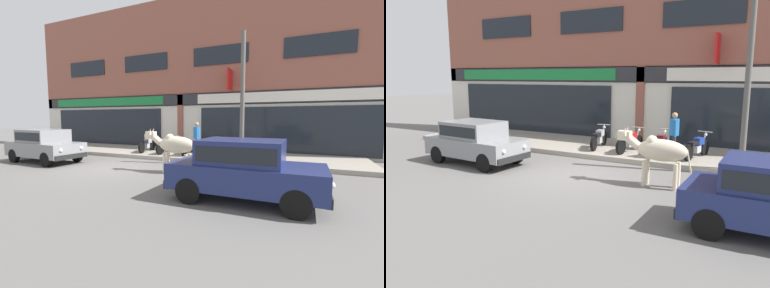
# 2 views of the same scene
# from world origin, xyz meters

# --- Properties ---
(ground_plane) EXTENTS (90.00, 90.00, 0.00)m
(ground_plane) POSITION_xyz_m (0.00, 0.00, 0.00)
(ground_plane) COLOR #605E5B
(sidewalk) EXTENTS (19.00, 3.77, 0.18)m
(sidewalk) POSITION_xyz_m (0.00, 4.09, 0.09)
(sidewalk) COLOR gray
(sidewalk) RESTS_ON ground
(shop_building) EXTENTS (23.00, 1.40, 9.01)m
(shop_building) POSITION_xyz_m (0.00, 6.23, 4.29)
(shop_building) COLOR #8E5142
(shop_building) RESTS_ON ground
(cow) EXTENTS (2.15, 0.54, 1.61)m
(cow) POSITION_xyz_m (2.66, 0.14, 1.01)
(cow) COLOR beige
(cow) RESTS_ON ground
(car_0) EXTENTS (3.70, 1.83, 1.46)m
(car_0) POSITION_xyz_m (-3.69, -0.22, 0.81)
(car_0) COLOR black
(car_0) RESTS_ON ground
(motorcycle_0) EXTENTS (0.52, 1.81, 0.88)m
(motorcycle_0) POSITION_xyz_m (-0.77, 3.52, 0.57)
(motorcycle_0) COLOR black
(motorcycle_0) RESTS_ON sidewalk
(motorcycle_1) EXTENTS (0.59, 1.80, 0.88)m
(motorcycle_1) POSITION_xyz_m (0.57, 3.41, 0.57)
(motorcycle_1) COLOR black
(motorcycle_1) RESTS_ON sidewalk
(motorcycle_2) EXTENTS (0.52, 1.81, 0.88)m
(motorcycle_2) POSITION_xyz_m (1.69, 3.50, 0.57)
(motorcycle_2) COLOR black
(motorcycle_2) RESTS_ON sidewalk
(motorcycle_3) EXTENTS (0.67, 1.79, 0.88)m
(motorcycle_3) POSITION_xyz_m (2.99, 3.52, 0.57)
(motorcycle_3) COLOR black
(motorcycle_3) RESTS_ON sidewalk
(pedestrian) EXTENTS (0.32, 0.46, 1.60)m
(pedestrian) POSITION_xyz_m (2.32, 3.00, 1.16)
(pedestrian) COLOR #2D2D33
(pedestrian) RESTS_ON sidewalk
(utility_pole) EXTENTS (0.18, 0.18, 5.22)m
(utility_pole) POSITION_xyz_m (4.54, 2.50, 2.79)
(utility_pole) COLOR #595651
(utility_pole) RESTS_ON sidewalk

